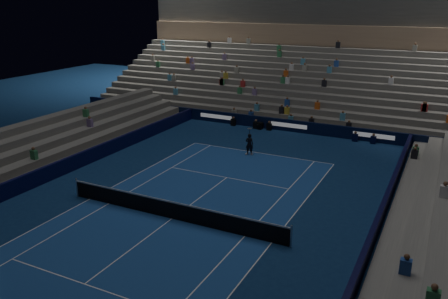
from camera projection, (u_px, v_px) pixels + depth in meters
ground at (172, 219)px, 23.64m from camera, size 90.00×90.00×0.00m
court_surface at (172, 219)px, 23.64m from camera, size 10.97×23.77×0.01m
sponsor_barrier_far at (289, 126)px, 39.22m from camera, size 44.00×0.25×1.00m
sponsor_barrier_east at (366, 255)px, 19.37m from camera, size 0.25×37.00×1.00m
sponsor_barrier_west at (35, 178)px, 27.61m from camera, size 0.25×37.00×1.00m
grandstand_main at (321, 76)px, 46.31m from camera, size 44.00×15.20×11.20m
tennis_net at (172, 210)px, 23.49m from camera, size 12.90×0.10×1.10m
tennis_player at (249, 144)px, 33.18m from camera, size 0.64×0.48×1.59m
broadcast_camera at (260, 126)px, 39.91m from camera, size 0.44×0.88×0.58m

